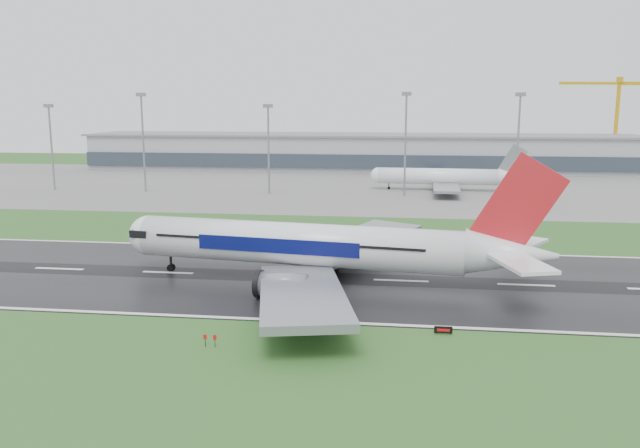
# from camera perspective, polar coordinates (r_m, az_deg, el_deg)

# --- Properties ---
(ground) EXTENTS (520.00, 520.00, 0.00)m
(ground) POSITION_cam_1_polar(r_m,az_deg,el_deg) (107.92, -3.45, -4.76)
(ground) COLOR #25531E
(ground) RESTS_ON ground
(runway) EXTENTS (400.00, 45.00, 0.10)m
(runway) POSITION_cam_1_polar(r_m,az_deg,el_deg) (107.91, -3.45, -4.73)
(runway) COLOR black
(runway) RESTS_ON ground
(apron) EXTENTS (400.00, 130.00, 0.08)m
(apron) POSITION_cam_1_polar(r_m,az_deg,el_deg) (229.81, 2.41, 3.47)
(apron) COLOR slate
(apron) RESTS_ON ground
(terminal) EXTENTS (240.00, 36.00, 15.00)m
(terminal) POSITION_cam_1_polar(r_m,az_deg,el_deg) (288.62, 3.47, 6.40)
(terminal) COLOR gray
(terminal) RESTS_ON ground
(main_airliner) EXTENTS (79.08, 76.22, 20.83)m
(main_airliner) POSITION_cam_1_polar(r_m,az_deg,el_deg) (101.66, 0.60, 0.38)
(main_airliner) COLOR white
(main_airliner) RESTS_ON runway
(parked_airliner) EXTENTS (54.05, 50.57, 15.35)m
(parked_airliner) POSITION_cam_1_polar(r_m,az_deg,el_deg) (218.99, 11.08, 4.96)
(parked_airliner) COLOR white
(parked_airliner) RESTS_ON apron
(tower_crane) EXTENTS (40.51, 12.63, 41.03)m
(tower_crane) POSITION_cam_1_polar(r_m,az_deg,el_deg) (316.65, 25.00, 8.17)
(tower_crane) COLOR #C8950C
(tower_crane) RESTS_ON ground
(runway_sign) EXTENTS (2.31, 0.68, 1.04)m
(runway_sign) POSITION_cam_1_polar(r_m,az_deg,el_deg) (83.03, 10.99, -9.34)
(runway_sign) COLOR black
(runway_sign) RESTS_ON ground
(floodmast_0) EXTENTS (0.64, 0.64, 27.74)m
(floodmast_0) POSITION_cam_1_polar(r_m,az_deg,el_deg) (234.41, -22.90, 6.19)
(floodmast_0) COLOR gray
(floodmast_0) RESTS_ON ground
(floodmast_1) EXTENTS (0.64, 0.64, 31.34)m
(floodmast_1) POSITION_cam_1_polar(r_m,az_deg,el_deg) (219.78, -15.54, 6.86)
(floodmast_1) COLOR gray
(floodmast_1) RESTS_ON ground
(floodmast_2) EXTENTS (0.64, 0.64, 27.70)m
(floodmast_2) POSITION_cam_1_polar(r_m,az_deg,el_deg) (207.22, -4.63, 6.50)
(floodmast_2) COLOR gray
(floodmast_2) RESTS_ON ground
(floodmast_3) EXTENTS (0.64, 0.64, 31.39)m
(floodmast_3) POSITION_cam_1_polar(r_m,az_deg,el_deg) (202.58, 7.65, 6.87)
(floodmast_3) COLOR gray
(floodmast_3) RESTS_ON ground
(floodmast_4) EXTENTS (0.64, 0.64, 31.14)m
(floodmast_4) POSITION_cam_1_polar(r_m,az_deg,el_deg) (205.58, 17.28, 6.51)
(floodmast_4) COLOR gray
(floodmast_4) RESTS_ON ground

